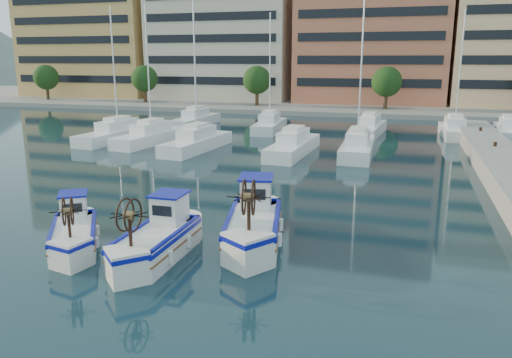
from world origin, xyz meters
name	(u,v)px	position (x,y,z in m)	size (l,w,h in m)	color
ground	(200,258)	(0.00, 0.00, 0.00)	(300.00, 300.00, 0.00)	#17333E
waterfront	(430,31)	(9.23, 65.04, 11.10)	(180.00, 40.00, 25.60)	gray
yacht_marina	(286,134)	(-3.44, 27.59, 0.53)	(36.81, 22.99, 11.50)	white
fishing_boat_a	(74,230)	(-5.10, -0.42, 0.69)	(3.46, 4.08, 2.50)	white
fishing_boat_b	(158,237)	(-1.51, -0.32, 0.76)	(1.85, 4.46, 2.77)	white
fishing_boat_c	(254,222)	(1.43, 2.16, 0.86)	(3.01, 5.14, 3.11)	white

